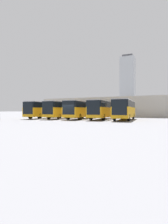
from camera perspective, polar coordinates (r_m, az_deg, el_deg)
name	(u,v)px	position (r m, az deg, el deg)	size (l,w,h in m)	color
ground_plane	(67,120)	(28.17, -5.45, -2.76)	(600.00, 600.00, 0.00)	gray
bus_0	(125,109)	(30.04, 13.18, 0.92)	(2.96, 10.93, 3.29)	orange
curb_divider_0	(110,120)	(28.98, 8.59, -2.52)	(0.24, 6.09, 0.15)	#9E9E99
bus_1	(103,109)	(31.62, 6.08, 0.90)	(2.96, 10.93, 3.29)	orange
curb_divider_1	(89,119)	(30.86, 1.54, -2.34)	(0.24, 6.09, 0.15)	#9E9E99
bus_2	(81,109)	(32.78, -0.94, 0.89)	(2.96, 10.93, 3.29)	orange
curb_divider_2	(67,119)	(32.33, -5.43, -2.22)	(0.24, 6.09, 0.15)	#9E9E99
bus_3	(63,109)	(34.78, -6.99, 0.86)	(2.96, 10.93, 3.29)	orange
curb_divider_3	(49,118)	(34.60, -11.26, -2.05)	(0.24, 6.09, 0.15)	#9E9E99
bus_4	(45,109)	(36.89, -12.61, 0.82)	(2.96, 10.93, 3.29)	orange
station_building	(108,107)	(49.75, 7.91, 1.50)	(34.73, 15.66, 4.98)	#A8A399
office_tower	(128,85)	(185.24, 14.12, 8.70)	(14.10, 14.10, 57.87)	#ADB2B7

